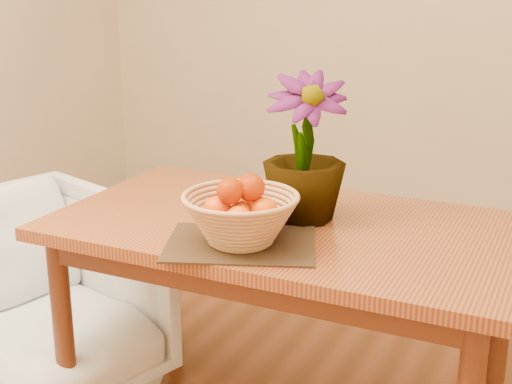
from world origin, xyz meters
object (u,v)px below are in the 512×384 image
at_px(wicker_basket, 241,220).
at_px(armchair, 28,293).
at_px(potted_plant, 305,148).
at_px(table, 285,248).

relative_size(wicker_basket, armchair, 0.41).
xyz_separation_m(wicker_basket, armchair, (-0.88, 0.08, -0.43)).
distance_m(wicker_basket, potted_plant, 0.32).
xyz_separation_m(wicker_basket, potted_plant, (0.08, 0.28, 0.15)).
relative_size(potted_plant, armchair, 0.56).
height_order(wicker_basket, armchair, wicker_basket).
bearing_deg(armchair, potted_plant, -60.03).
bearing_deg(wicker_basket, armchair, 175.05).
bearing_deg(wicker_basket, potted_plant, 74.87).
bearing_deg(armchair, table, -62.13).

